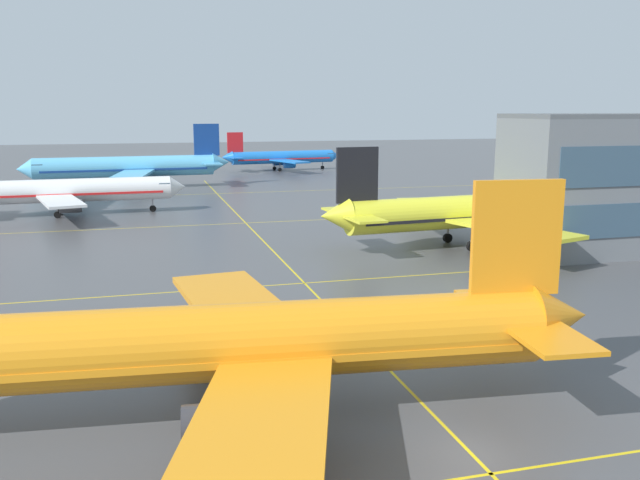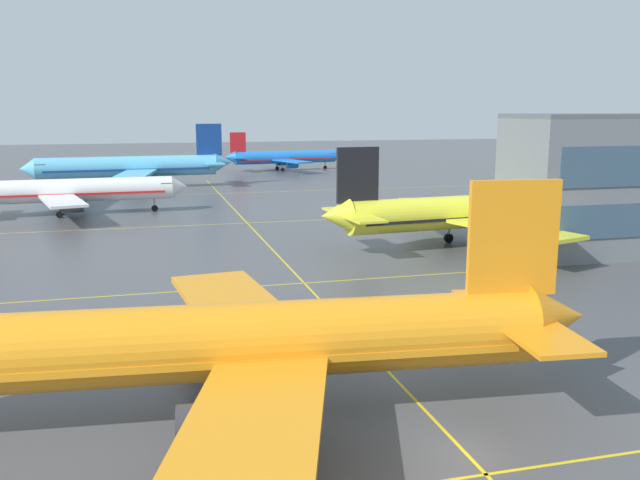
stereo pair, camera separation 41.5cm
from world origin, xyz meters
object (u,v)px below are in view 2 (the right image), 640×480
at_px(airliner_front_gate, 230,343).
at_px(airliner_far_left_stand, 131,167).
at_px(airliner_second_row, 472,212).
at_px(airliner_third_row, 69,191).
at_px(airliner_far_right_stand, 284,157).

bearing_deg(airliner_front_gate, airliner_far_left_stand, 93.07).
bearing_deg(airliner_second_row, airliner_front_gate, -131.08).
xyz_separation_m(airliner_third_row, airliner_far_right_stand, (47.03, 65.00, -0.31)).
bearing_deg(airliner_front_gate, airliner_third_row, 101.06).
bearing_deg(airliner_far_left_stand, airliner_third_row, -104.89).
relative_size(airliner_second_row, airliner_far_right_stand, 1.19).
relative_size(airliner_second_row, airliner_third_row, 1.09).
height_order(airliner_second_row, airliner_far_right_stand, airliner_second_row).
bearing_deg(airliner_third_row, airliner_far_left_stand, 75.11).
xyz_separation_m(airliner_front_gate, airliner_far_right_stand, (32.27, 140.50, -0.80)).
relative_size(airliner_front_gate, airliner_second_row, 1.04).
xyz_separation_m(airliner_third_row, airliner_far_left_stand, (8.91, 33.50, 0.66)).
distance_m(airliner_front_gate, airliner_far_right_stand, 144.16).
xyz_separation_m(airliner_front_gate, airliner_third_row, (-14.76, 75.50, -0.49)).
distance_m(airliner_front_gate, airliner_third_row, 76.93).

